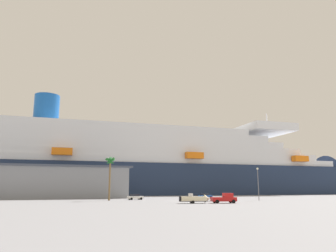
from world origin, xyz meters
The scene contains 9 objects.
ground_plane centered at (0.00, 30.00, 0.00)m, with size 600.00×600.00×0.00m, color gray.
cruise_ship centered at (0.33, 69.17, 13.50)m, with size 286.66×34.37×50.59m.
terminal_building centered at (-41.84, 31.67, 5.25)m, with size 64.91×21.37×10.45m.
pickup_truck centered at (3.73, -16.27, 1.04)m, with size 5.83×2.91×2.20m.
small_boat_on_trailer centered at (-2.74, -15.33, 0.96)m, with size 7.74×2.74×2.15m.
palm_tree centered at (-18.99, 6.47, 9.40)m, with size 2.96×2.95×11.63m.
street_lamp centered at (19.40, -5.53, 5.64)m, with size 0.56×0.56×8.77m.
parked_car_white_van centered at (-11.15, 10.03, 0.83)m, with size 4.58×2.54×1.58m.
parked_car_blue_suv centered at (12.98, 15.51, 0.83)m, with size 4.62×2.66×1.58m.
Camera 1 is at (-30.52, -83.29, 3.36)m, focal length 34.74 mm.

